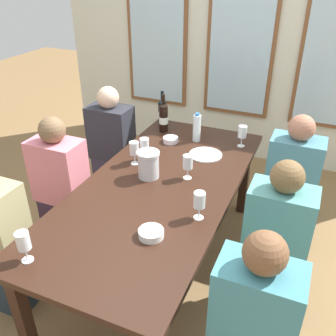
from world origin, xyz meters
TOP-DOWN VIEW (x-y plane):
  - ground_plane at (0.00, 0.00)m, footprint 12.00×12.00m
  - back_wall_with_windows at (0.00, 2.09)m, footprint 4.17×0.10m
  - dining_table at (0.00, 0.00)m, footprint 0.97×2.11m
  - white_plate_0 at (0.15, 0.52)m, footprint 0.25×0.25m
  - metal_pitcher at (-0.11, 0.07)m, footprint 0.16×0.16m
  - wine_bottle_0 at (-0.40, 0.96)m, footprint 0.08×0.08m
  - wine_bottle_1 at (-0.33, 0.81)m, footprint 0.08×0.08m
  - tasting_bowl_0 at (-0.18, 0.63)m, footprint 0.12×0.12m
  - tasting_bowl_1 at (0.18, -0.49)m, footprint 0.14×0.14m
  - water_bottle at (0.00, 0.74)m, footprint 0.06×0.06m
  - wine_glass_0 at (-0.31, -0.90)m, footprint 0.07×0.07m
  - wine_glass_1 at (-0.28, 0.20)m, footprint 0.07×0.07m
  - wine_glass_2 at (0.36, -0.24)m, footprint 0.07×0.07m
  - wine_glass_3 at (-0.24, 0.28)m, footprint 0.07×0.07m
  - wine_glass_4 at (0.14, 0.16)m, footprint 0.07×0.07m
  - wine_glass_5 at (0.36, 0.79)m, footprint 0.07×0.07m
  - seated_person_0 at (-0.79, 0.70)m, footprint 0.38×0.24m
  - seated_person_1 at (0.79, 0.68)m, footprint 0.38×0.24m
  - seated_person_3 at (0.79, -0.70)m, footprint 0.38×0.24m
  - seated_person_4 at (-0.79, -0.04)m, footprint 0.38×0.24m
  - seated_person_5 at (0.79, -0.04)m, footprint 0.38×0.24m

SIDE VIEW (x-z plane):
  - ground_plane at x=0.00m, z-range 0.00..0.00m
  - seated_person_0 at x=-0.79m, z-range -0.03..1.08m
  - seated_person_1 at x=0.79m, z-range -0.03..1.08m
  - seated_person_3 at x=0.79m, z-range -0.03..1.08m
  - seated_person_4 at x=-0.79m, z-range -0.03..1.08m
  - seated_person_5 at x=0.79m, z-range -0.03..1.08m
  - dining_table at x=0.00m, z-range 0.30..1.04m
  - white_plate_0 at x=0.15m, z-range 0.74..0.75m
  - tasting_bowl_0 at x=-0.18m, z-range 0.74..0.78m
  - tasting_bowl_1 at x=0.18m, z-range 0.74..0.78m
  - metal_pitcher at x=-0.11m, z-range 0.74..0.93m
  - water_bottle at x=0.00m, z-range 0.73..0.97m
  - wine_bottle_0 at x=-0.40m, z-range 0.70..1.01m
  - wine_glass_1 at x=-0.28m, z-range 0.77..0.94m
  - wine_glass_2 at x=0.36m, z-range 0.77..0.94m
  - wine_glass_4 at x=0.14m, z-range 0.77..0.94m
  - wine_glass_0 at x=-0.31m, z-range 0.77..0.94m
  - wine_glass_3 at x=-0.24m, z-range 0.77..0.95m
  - wine_glass_5 at x=0.36m, z-range 0.77..0.95m
  - wine_bottle_1 at x=-0.33m, z-range 0.70..1.03m
  - back_wall_with_windows at x=0.00m, z-range 0.00..2.90m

